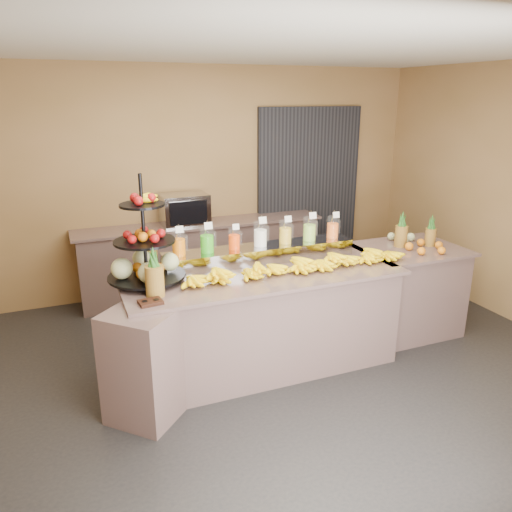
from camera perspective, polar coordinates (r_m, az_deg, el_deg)
ground at (r=4.63m, az=2.10°, el=-13.87°), size 6.00×6.00×0.00m
room_envelope at (r=4.76m, az=0.52°, el=11.14°), size 6.04×5.02×2.82m
buffet_counter at (r=4.58m, az=-0.51°, el=-7.61°), size 2.75×1.25×0.93m
right_counter at (r=5.55m, az=16.68°, el=-3.67°), size 1.08×0.88×0.93m
back_ledge at (r=6.37m, az=-6.13°, el=-0.24°), size 3.10×0.55×0.93m
pitcher_tray at (r=4.73m, az=0.49°, el=0.28°), size 1.85×0.30×0.15m
juice_pitcher_orange_a at (r=4.45m, az=-8.83°, el=1.27°), size 0.12×0.13×0.29m
juice_pitcher_green at (r=4.51m, az=-5.62°, el=1.68°), size 0.13×0.13×0.30m
juice_pitcher_orange_b at (r=4.59m, az=-2.51°, el=1.85°), size 0.11×0.11×0.26m
juice_pitcher_milk at (r=4.68m, az=0.49°, el=2.36°), size 0.13×0.13×0.31m
juice_pitcher_lemon at (r=4.78m, az=3.37°, el=2.61°), size 0.12×0.12×0.29m
juice_pitcher_lime at (r=4.90m, az=6.13°, el=2.95°), size 0.13×0.13×0.30m
juice_pitcher_orange_c at (r=5.02m, az=8.75°, el=3.15°), size 0.12×0.12×0.28m
banana_heap at (r=4.49m, az=4.63°, el=-0.74°), size 2.16×0.20×0.18m
fruit_stand at (r=4.27m, az=-11.93°, el=0.13°), size 0.83×0.83×0.92m
condiment_caddy at (r=3.87m, az=-11.96°, el=-5.18°), size 0.19×0.15×0.03m
pineapple_left_a at (r=3.96m, az=-11.52°, el=-2.44°), size 0.15×0.15×0.41m
pineapple_left_b at (r=4.59m, az=-11.96°, el=0.24°), size 0.13×0.13×0.39m
right_fruit_pile at (r=5.39m, az=18.22°, el=1.53°), size 0.42×0.40×0.22m
oven_warmer at (r=6.15m, az=-8.20°, el=5.31°), size 0.57×0.40×0.37m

